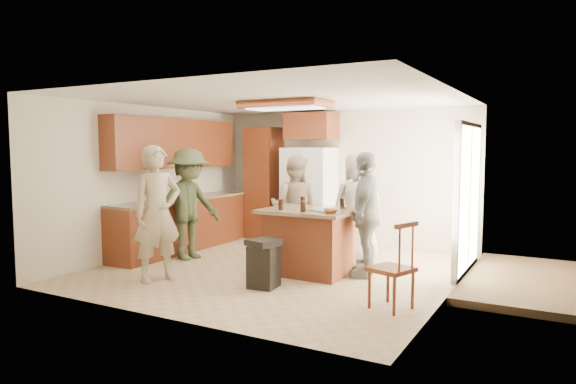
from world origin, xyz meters
The scene contains 12 objects.
person_front_left centered at (-1.10, -1.38, 0.92)m, with size 0.67×0.49×1.84m, color tan.
person_behind_left centered at (-0.16, 0.78, 0.84)m, with size 0.81×0.50×1.67m, color tan.
person_behind_right centered at (0.87, 0.97, 0.87)m, with size 0.85×0.56×1.75m, color gray.
person_side_right centered at (1.27, 0.22, 0.88)m, with size 1.03×0.53×1.75m, color gray.
person_counter centered at (-1.62, -0.10, 0.89)m, with size 1.15×0.54×1.79m, color #333C23.
left_cabinetry centered at (-2.24, 0.40, 0.96)m, with size 0.64×3.00×2.30m.
back_wall_units centered at (-1.33, 2.20, 1.38)m, with size 1.80×0.60×2.45m.
refrigerator centered at (-0.55, 2.12, 0.90)m, with size 0.90×0.76×1.80m.
kitchen_island centered at (0.51, -0.02, 0.47)m, with size 1.28×1.03×0.93m.
island_items centered at (0.72, -0.12, 0.97)m, with size 0.93×0.69×0.15m.
trash_bin centered at (0.33, -0.97, 0.32)m, with size 0.45×0.45×0.63m.
spindle_chair centered at (2.06, -1.04, 0.45)m, with size 0.53×0.53×0.99m.
Camera 1 is at (3.74, -6.52, 1.81)m, focal length 32.00 mm.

